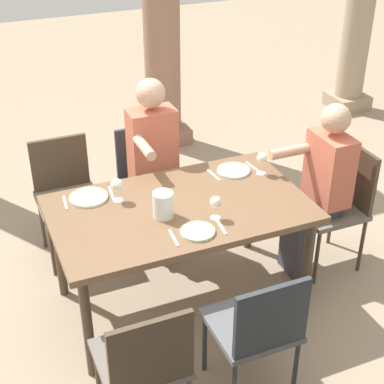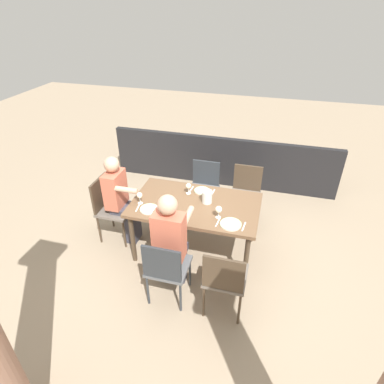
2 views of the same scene
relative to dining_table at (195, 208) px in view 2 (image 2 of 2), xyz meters
name	(u,v)px [view 2 (image 2 of 2)]	position (x,y,z in m)	size (l,w,h in m)	color
ground_plane	(195,250)	(0.00, 0.00, -0.70)	(16.00, 16.00, 0.00)	gray
dining_table	(195,208)	(0.00, 0.00, 0.00)	(1.60, 0.95, 0.77)	brown
chair_west_north	(225,277)	(-0.55, 0.89, -0.17)	(0.44, 0.44, 0.90)	#6A6158
chair_west_south	(246,191)	(-0.55, -0.89, -0.19)	(0.44, 0.44, 0.88)	#6A6158
chair_mid_north	(166,267)	(0.09, 0.89, -0.19)	(0.44, 0.44, 0.88)	#5B5E61
chair_mid_south	(204,186)	(0.09, -0.89, -0.19)	(0.44, 0.44, 0.87)	#5B5E61
chair_head_east	(110,205)	(1.22, 0.00, -0.16)	(0.44, 0.44, 0.92)	#6A6158
diner_woman_green	(121,198)	(1.04, 0.00, -0.02)	(0.49, 0.35, 1.28)	#3F3F4C
diner_man_white	(171,241)	(0.09, 0.70, 0.02)	(0.35, 0.49, 1.34)	#3F3F4C
patio_railing	(222,162)	(0.00, -1.89, -0.25)	(4.00, 0.10, 0.90)	black
plate_0	(231,224)	(-0.50, 0.31, 0.08)	(0.25, 0.25, 0.02)	white
wine_glass_0	(219,210)	(-0.33, 0.21, 0.19)	(0.08, 0.08, 0.16)	white
fork_0	(244,227)	(-0.65, 0.31, 0.08)	(0.02, 0.17, 0.01)	silver
spoon_0	(218,222)	(-0.35, 0.31, 0.08)	(0.02, 0.17, 0.01)	silver
plate_1	(202,191)	(-0.01, -0.31, 0.08)	(0.21, 0.21, 0.02)	white
wine_glass_1	(188,186)	(0.15, -0.21, 0.18)	(0.07, 0.07, 0.15)	white
fork_1	(213,193)	(-0.16, -0.31, 0.08)	(0.02, 0.17, 0.01)	silver
spoon_1	(191,189)	(0.14, -0.31, 0.08)	(0.02, 0.17, 0.01)	silver
plate_2	(149,209)	(0.51, 0.27, 0.08)	(0.23, 0.23, 0.02)	white
wine_glass_2	(140,196)	(0.67, 0.17, 0.19)	(0.07, 0.07, 0.16)	white
fork_2	(161,211)	(0.36, 0.27, 0.08)	(0.02, 0.17, 0.01)	silver
spoon_2	(138,208)	(0.66, 0.27, 0.08)	(0.02, 0.17, 0.01)	silver
water_pitcher	(207,197)	(-0.13, -0.07, 0.15)	(0.13, 0.13, 0.16)	white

